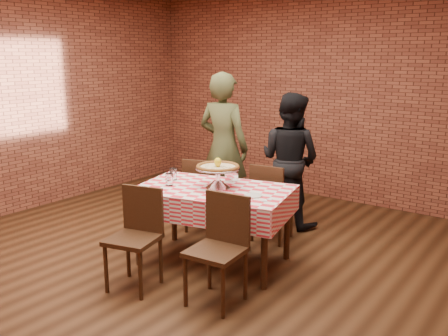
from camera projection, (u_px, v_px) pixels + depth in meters
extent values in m
plane|color=black|center=(177.00, 263.00, 4.80)|extent=(6.00, 6.00, 0.00)
plane|color=brown|center=(318.00, 95.00, 6.82)|extent=(5.50, 0.00, 5.50)
cube|color=#3A2514|center=(214.00, 226.00, 4.75)|extent=(1.60, 1.17, 0.75)
cylinder|color=beige|center=(218.00, 167.00, 4.64)|extent=(0.44, 0.44, 0.03)
ellipsoid|color=yellow|center=(218.00, 162.00, 4.63)|extent=(0.07, 0.07, 0.09)
cylinder|color=white|center=(169.00, 179.00, 4.75)|extent=(0.09, 0.09, 0.12)
cylinder|color=white|center=(173.00, 174.00, 4.96)|extent=(0.09, 0.09, 0.12)
cylinder|color=white|center=(253.00, 196.00, 4.39)|extent=(0.20, 0.20, 0.01)
cube|color=white|center=(264.00, 201.00, 4.24)|extent=(0.06, 0.06, 0.00)
cube|color=white|center=(269.00, 199.00, 4.29)|extent=(0.05, 0.04, 0.00)
cube|color=silver|center=(231.00, 174.00, 4.91)|extent=(0.12, 0.10, 0.15)
imported|color=#434828|center=(223.00, 147.00, 5.91)|extent=(0.69, 0.48, 1.81)
imported|color=black|center=(290.00, 160.00, 5.75)|extent=(0.80, 0.64, 1.59)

